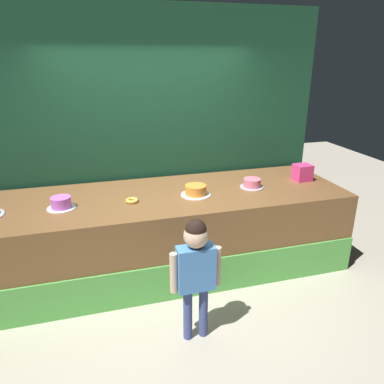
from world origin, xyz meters
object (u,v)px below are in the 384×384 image
at_px(child_figure, 196,264).
at_px(cake_center_left, 61,203).
at_px(donut, 132,200).
at_px(cake_far_right, 252,183).
at_px(cake_center_right, 196,191).
at_px(pink_box, 302,173).

xyz_separation_m(child_figure, cake_center_left, (-1.09, 1.10, 0.24)).
height_order(child_figure, donut, child_figure).
relative_size(cake_center_left, cake_far_right, 1.05).
relative_size(child_figure, cake_center_right, 3.47).
relative_size(pink_box, cake_center_left, 0.70).
distance_m(pink_box, cake_far_right, 0.71).
relative_size(child_figure, cake_center_left, 4.01).
xyz_separation_m(cake_center_right, cake_far_right, (0.70, 0.06, -0.00)).
relative_size(child_figure, donut, 8.50).
distance_m(child_figure, cake_center_left, 1.57).
distance_m(child_figure, pink_box, 2.13).
bearing_deg(cake_far_right, child_figure, -131.57).
bearing_deg(cake_center_left, donut, -2.22).
bearing_deg(cake_center_right, donut, -178.82).
bearing_deg(cake_far_right, cake_center_right, -174.76).
bearing_deg(child_figure, cake_center_right, 73.75).
relative_size(donut, cake_far_right, 0.49).
bearing_deg(pink_box, cake_center_left, -177.48).
xyz_separation_m(child_figure, cake_center_right, (0.32, 1.09, 0.23)).
height_order(pink_box, donut, pink_box).
bearing_deg(cake_far_right, donut, -176.79).
relative_size(child_figure, pink_box, 5.71).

